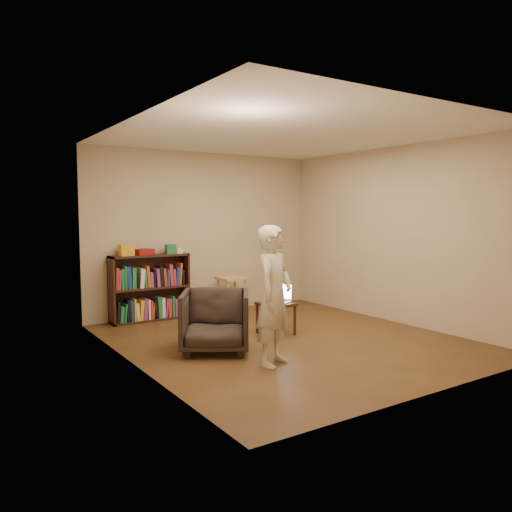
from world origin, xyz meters
TOP-DOWN VIEW (x-y plane):
  - floor at (0.00, 0.00)m, footprint 4.50×4.50m
  - ceiling at (0.00, 0.00)m, footprint 4.50×4.50m
  - wall_back at (0.00, 2.25)m, footprint 4.00×0.00m
  - wall_left at (-2.00, 0.00)m, footprint 0.00×4.50m
  - wall_right at (2.00, 0.00)m, footprint 0.00×4.50m
  - bookshelf at (-1.03, 2.09)m, footprint 1.20×0.30m
  - box_yellow at (-1.38, 2.08)m, footprint 0.21×0.15m
  - red_cloth at (-1.11, 2.09)m, footprint 0.30×0.25m
  - box_green at (-0.70, 2.05)m, footprint 0.17×0.17m
  - box_white at (-0.55, 2.05)m, footprint 0.11×0.11m
  - stool at (0.28, 1.87)m, footprint 0.41×0.41m
  - armchair at (-1.01, 0.04)m, footprint 1.08×1.09m
  - side_table at (0.06, 0.33)m, footprint 0.42×0.42m
  - laptop at (0.14, 0.36)m, footprint 0.37×0.41m
  - person at (-0.73, -0.76)m, footprint 0.65×0.58m

SIDE VIEW (x-z plane):
  - floor at x=0.00m, z-range 0.00..0.00m
  - side_table at x=0.06m, z-range 0.14..0.57m
  - armchair at x=-1.01m, z-range 0.00..0.73m
  - bookshelf at x=-1.03m, z-range -0.06..0.94m
  - stool at x=0.28m, z-range 0.18..0.77m
  - laptop at x=0.14m, z-range 0.36..0.61m
  - person at x=-0.73m, z-range 0.00..1.50m
  - box_white at x=-0.55m, z-range 1.00..1.07m
  - red_cloth at x=-1.11m, z-range 1.00..1.09m
  - box_green at x=-0.70m, z-range 1.00..1.15m
  - box_yellow at x=-1.38m, z-range 1.00..1.17m
  - wall_back at x=0.00m, z-range -0.70..3.30m
  - wall_left at x=-2.00m, z-range -0.95..3.55m
  - wall_right at x=2.00m, z-range -0.95..3.55m
  - ceiling at x=0.00m, z-range 2.60..2.60m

